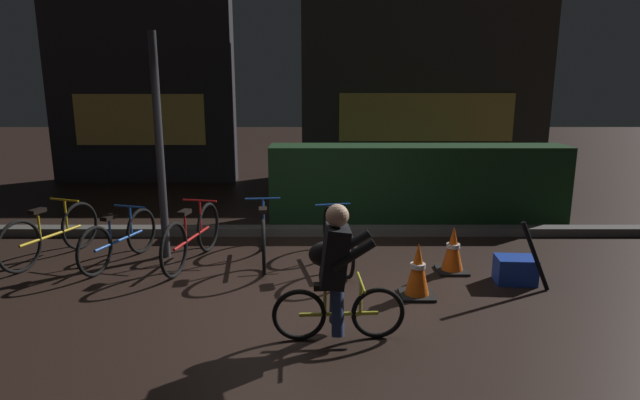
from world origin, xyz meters
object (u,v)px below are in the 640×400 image
(parked_bike_center_left, at_px, (193,237))
(traffic_cone_far, at_px, (454,250))
(parked_bike_center_right, at_px, (264,234))
(closed_umbrella, at_px, (536,256))
(traffic_cone_near, at_px, (419,271))
(parked_bike_left_mid, at_px, (120,239))
(parked_bike_leftmost, at_px, (52,234))
(blue_crate, at_px, (516,270))
(street_post, at_px, (160,149))
(cyclist, at_px, (337,272))
(parked_bike_right_mid, at_px, (338,239))

(parked_bike_center_left, bearing_deg, traffic_cone_far, -83.85)
(parked_bike_center_right, bearing_deg, closed_umbrella, -114.57)
(traffic_cone_near, relative_size, closed_umbrella, 0.71)
(parked_bike_left_mid, bearing_deg, traffic_cone_near, -88.90)
(parked_bike_leftmost, relative_size, parked_bike_center_left, 0.95)
(parked_bike_center_right, height_order, traffic_cone_near, parked_bike_center_right)
(parked_bike_center_right, distance_m, blue_crate, 3.06)
(street_post, relative_size, cyclist, 2.28)
(parked_bike_left_mid, bearing_deg, street_post, -44.71)
(parked_bike_left_mid, height_order, parked_bike_center_left, parked_bike_center_left)
(parked_bike_leftmost, relative_size, blue_crate, 3.51)
(parked_bike_leftmost, height_order, cyclist, cyclist)
(parked_bike_right_mid, bearing_deg, parked_bike_left_mid, 77.76)
(parked_bike_leftmost, distance_m, parked_bike_center_right, 2.71)
(cyclist, bearing_deg, parked_bike_center_right, 108.86)
(parked_bike_left_mid, bearing_deg, parked_bike_center_right, -68.40)
(parked_bike_left_mid, height_order, traffic_cone_far, parked_bike_left_mid)
(cyclist, distance_m, closed_umbrella, 2.47)
(parked_bike_center_right, height_order, cyclist, cyclist)
(parked_bike_center_right, bearing_deg, traffic_cone_far, -106.45)
(closed_umbrella, bearing_deg, traffic_cone_far, -42.92)
(street_post, relative_size, traffic_cone_far, 5.01)
(cyclist, bearing_deg, blue_crate, 29.21)
(cyclist, bearing_deg, parked_bike_left_mid, 140.05)
(traffic_cone_far, bearing_deg, parked_bike_center_left, 174.57)
(parked_bike_leftmost, relative_size, closed_umbrella, 1.82)
(traffic_cone_far, relative_size, blue_crate, 1.29)
(parked_bike_center_left, height_order, cyclist, cyclist)
(parked_bike_leftmost, distance_m, parked_bike_left_mid, 0.93)
(parked_bike_right_mid, bearing_deg, parked_bike_center_left, 76.92)
(parked_bike_center_left, distance_m, blue_crate, 3.90)
(parked_bike_leftmost, xyz_separation_m, parked_bike_center_right, (2.71, -0.01, 0.01))
(traffic_cone_near, bearing_deg, parked_bike_left_mid, 163.78)
(parked_bike_right_mid, bearing_deg, traffic_cone_near, -152.52)
(parked_bike_right_mid, relative_size, cyclist, 1.24)
(parked_bike_leftmost, distance_m, parked_bike_right_mid, 3.65)
(street_post, relative_size, blue_crate, 6.46)
(parked_bike_center_left, height_order, traffic_cone_far, parked_bike_center_left)
(parked_bike_center_left, distance_m, traffic_cone_near, 2.85)
(parked_bike_left_mid, height_order, blue_crate, parked_bike_left_mid)
(parked_bike_center_right, xyz_separation_m, blue_crate, (2.95, -0.77, -0.20))
(traffic_cone_far, height_order, blue_crate, traffic_cone_far)
(parked_bike_leftmost, xyz_separation_m, cyclist, (3.57, -2.11, 0.29))
(traffic_cone_near, bearing_deg, street_post, 156.94)
(traffic_cone_near, height_order, cyclist, cyclist)
(street_post, height_order, traffic_cone_near, street_post)
(parked_bike_leftmost, distance_m, traffic_cone_far, 5.05)
(traffic_cone_near, bearing_deg, parked_bike_center_left, 158.30)
(cyclist, height_order, closed_umbrella, cyclist)
(parked_bike_leftmost, xyz_separation_m, parked_bike_right_mid, (3.65, -0.17, -0.01))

